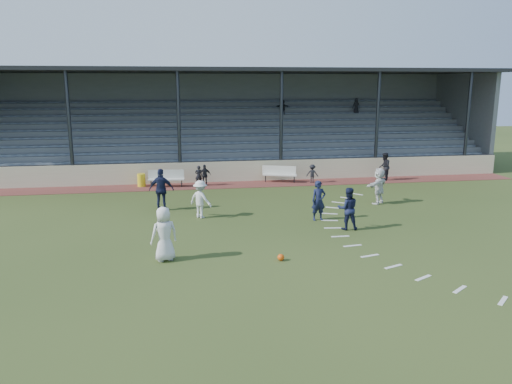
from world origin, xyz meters
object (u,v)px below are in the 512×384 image
bench_left (166,177)px  trash_bin (141,180)px  player_navy_lead (319,201)px  football (281,257)px  player_white_lead (164,234)px  bench_right (279,172)px  official (384,167)px

bench_left → trash_bin: (-1.39, 0.30, -0.20)m
trash_bin → player_navy_lead: size_ratio=0.42×
trash_bin → football: trash_bin is taller
bench_left → football: bench_left is taller
player_navy_lead → player_white_lead: bearing=-153.4°
player_navy_lead → bench_right: bearing=83.9°
football → player_navy_lead: 5.37m
football → player_navy_lead: (2.61, 4.64, 0.74)m
official → player_white_lead: bearing=-17.7°
bench_right → trash_bin: (-7.95, -0.03, -0.20)m
bench_left → football: (3.87, -12.74, -0.47)m
trash_bin → official: size_ratio=0.44×
bench_left → football: size_ratio=9.02×
football → player_navy_lead: size_ratio=0.13×
bench_right → football: size_ratio=9.00×
bench_left → football: bearing=-68.4°
trash_bin → football: 14.07m
player_navy_lead → official: bearing=45.7°
player_white_lead → player_navy_lead: bearing=-167.0°
bench_left → player_navy_lead: (6.48, -8.10, 0.27)m
trash_bin → official: (14.25, -0.44, 0.47)m
bench_left → player_navy_lead: size_ratio=1.19×
bench_right → player_navy_lead: size_ratio=1.19×
bench_left → player_white_lead: bearing=-84.8°
bench_left → player_navy_lead: bearing=-46.7°
bench_right → official: 6.33m
football → bench_right: bearing=78.4°
trash_bin → official: official is taller
bench_right → player_white_lead: bearing=-98.3°
trash_bin → official: bearing=-1.8°
trash_bin → football: bearing=-68.1°
bench_left → bench_right: size_ratio=1.00×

